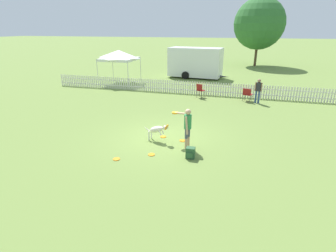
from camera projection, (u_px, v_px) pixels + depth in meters
The scene contains 15 objects.
ground_plane at pixel (164, 137), 11.11m from camera, with size 240.00×240.00×0.00m, color olive.
handler_person at pixel (187, 124), 9.84m from camera, with size 0.88×0.81×1.56m.
leaping_dog at pixel (157, 129), 10.59m from camera, with size 1.16×0.45×0.80m.
frisbee_near_handler at pixel (163, 137), 11.15m from camera, with size 0.25×0.25×0.02m.
frisbee_near_dog at pixel (116, 159), 9.25m from camera, with size 0.25×0.25×0.02m.
frisbee_midfield at pixel (183, 141), 10.76m from camera, with size 0.25×0.25×0.02m.
frisbee_far_scatter at pixel (151, 155), 9.58m from camera, with size 0.25×0.25×0.02m.
backpack_on_grass at pixel (190, 153), 9.29m from camera, with size 0.31×0.28×0.41m.
picket_fence at pixel (197, 88), 18.15m from camera, with size 22.02×0.04×0.89m.
folding_chair_blue_left at pixel (247, 94), 16.39m from camera, with size 0.63×0.64×0.83m.
folding_chair_center at pixel (200, 89), 17.25m from camera, with size 0.57×0.58×0.93m.
canopy_tent_main at pixel (119, 55), 21.23m from camera, with size 2.68×2.68×2.69m.
spectator_standing at pixel (258, 89), 15.87m from camera, with size 0.41×0.27×1.49m.
equipment_trailer at pixel (195, 62), 23.95m from camera, with size 5.61×2.51×2.69m.
tree_left_grove at pixel (259, 24), 30.31m from camera, with size 5.82×5.82×7.71m.
Camera 1 is at (2.96, -9.79, 4.36)m, focal length 28.00 mm.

